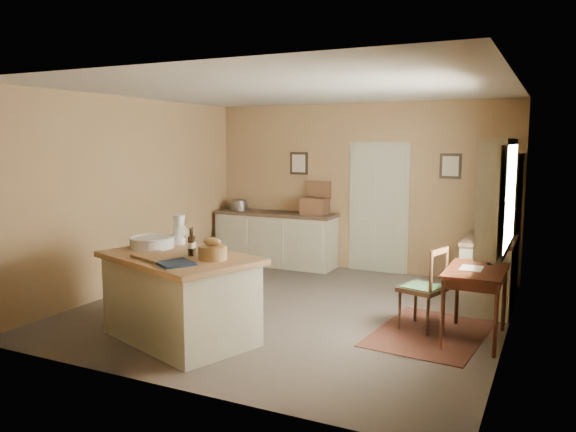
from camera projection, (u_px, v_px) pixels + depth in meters
name	position (u px, v px, depth m)	size (l,w,h in m)	color
ground	(292.00, 309.00, 7.03)	(5.00, 5.00, 0.00)	brown
wall_back	(358.00, 187.00, 9.08)	(5.00, 0.10, 2.70)	#93724C
wall_front	(162.00, 231.00, 4.62)	(5.00, 0.10, 2.70)	#93724C
wall_left	(133.00, 194.00, 7.93)	(0.10, 5.00, 2.70)	#93724C
wall_right	(511.00, 213.00, 5.77)	(0.10, 5.00, 2.70)	#93724C
ceiling	(292.00, 89.00, 6.67)	(5.00, 5.00, 0.00)	silver
door	(378.00, 207.00, 8.94)	(0.97, 0.06, 2.11)	#B6B899
framed_prints	(370.00, 165.00, 8.93)	(2.82, 0.02, 0.38)	black
window	(503.00, 195.00, 5.60)	(0.25, 1.99, 1.12)	beige
work_island	(180.00, 295.00, 5.91)	(1.92, 1.56, 1.20)	beige
sideboard	(276.00, 237.00, 9.51)	(2.09, 0.59, 1.18)	beige
rug	(430.00, 333.00, 6.14)	(1.10, 1.60, 0.01)	#4D241A
writing_desk	(476.00, 278.00, 5.85)	(0.58, 0.95, 0.82)	black
desk_chair	(422.00, 289.00, 6.22)	(0.43, 0.43, 0.92)	#321D10
right_cabinet	(489.00, 273.00, 7.01)	(0.61, 1.09, 0.99)	beige
shelving_unit	(509.00, 225.00, 7.56)	(0.33, 0.87, 1.93)	#321D10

